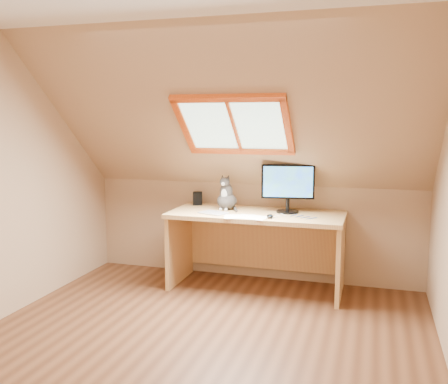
% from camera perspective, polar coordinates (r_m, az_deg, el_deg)
% --- Properties ---
extents(ground, '(3.50, 3.50, 0.00)m').
position_cam_1_polar(ground, '(3.89, -3.24, -17.18)').
color(ground, brown).
rests_on(ground, ground).
extents(room_shell, '(3.52, 3.52, 2.41)m').
position_cam_1_polar(room_shell, '(3.43, -3.97, 4.23)').
color(room_shell, tan).
rests_on(room_shell, ground).
extents(desk, '(1.69, 0.74, 0.77)m').
position_cam_1_polar(desk, '(5.00, 3.91, -4.81)').
color(desk, '#DFB96A').
rests_on(desk, ground).
extents(monitor, '(0.51, 0.22, 0.47)m').
position_cam_1_polar(monitor, '(4.86, 7.32, 0.80)').
color(monitor, black).
rests_on(monitor, desk).
extents(cat, '(0.22, 0.26, 0.36)m').
position_cam_1_polar(cat, '(5.02, 0.29, -0.55)').
color(cat, '#3E3936').
rests_on(cat, desk).
extents(desk_speaker, '(0.12, 0.12, 0.14)m').
position_cam_1_polar(desk_speaker, '(5.30, -3.04, -0.73)').
color(desk_speaker, black).
rests_on(desk_speaker, desk).
extents(graphics_tablet, '(0.31, 0.26, 0.01)m').
position_cam_1_polar(graphics_tablet, '(4.82, -1.20, -2.40)').
color(graphics_tablet, '#B2B2B7').
rests_on(graphics_tablet, desk).
extents(mouse, '(0.08, 0.12, 0.03)m').
position_cam_1_polar(mouse, '(4.62, 5.29, -2.77)').
color(mouse, black).
rests_on(mouse, desk).
extents(papers, '(0.33, 0.27, 0.00)m').
position_cam_1_polar(papers, '(4.65, 2.38, -2.87)').
color(papers, white).
rests_on(papers, desk).
extents(cables, '(0.51, 0.26, 0.01)m').
position_cam_1_polar(cables, '(4.70, 7.78, -2.79)').
color(cables, silver).
rests_on(cables, desk).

